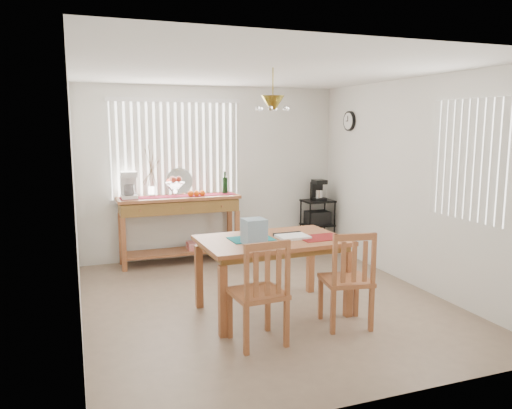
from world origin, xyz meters
name	(u,v)px	position (x,y,z in m)	size (l,w,h in m)	color
ground	(264,302)	(0.00, 0.00, -0.01)	(4.00, 4.50, 0.01)	gray
room_shell	(264,155)	(0.00, 0.02, 1.69)	(4.20, 4.70, 2.70)	white
sideboard	(180,213)	(-0.56, 1.98, 0.75)	(1.76, 0.50, 0.99)	#A45F37
sideboard_items	(159,187)	(-0.86, 2.00, 1.15)	(1.68, 0.42, 0.76)	maroon
wire_cart	(317,220)	(1.70, 2.00, 0.49)	(0.48, 0.38, 0.82)	black
cart_items	(318,191)	(1.70, 2.01, 0.97)	(0.19, 0.23, 0.34)	black
dining_table	(272,247)	(-0.04, -0.33, 0.73)	(1.56, 1.03, 0.82)	#A45F37
table_items	(264,233)	(-0.18, -0.46, 0.92)	(1.19, 0.54, 0.26)	#15717A
chair_left	(260,293)	(-0.45, -1.05, 0.50)	(0.50, 0.50, 1.01)	#A45F37
chair_right	(347,280)	(0.52, -0.97, 0.49)	(0.53, 0.53, 1.00)	#A45F37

